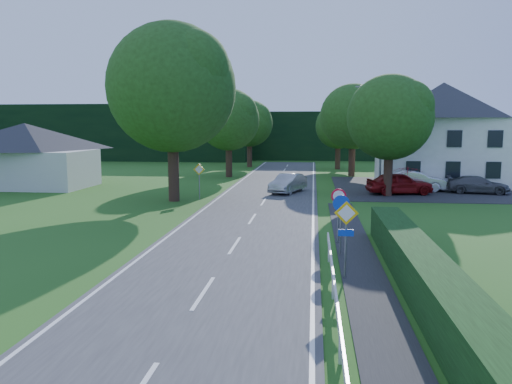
# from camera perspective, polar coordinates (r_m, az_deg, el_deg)

# --- Properties ---
(road) EXTENTS (7.00, 80.00, 0.04)m
(road) POSITION_cam_1_polar(r_m,az_deg,el_deg) (28.73, 0.05, -2.39)
(road) COLOR #3A393C
(road) RESTS_ON ground
(footpath) EXTENTS (1.50, 44.00, 0.04)m
(footpath) POSITION_cam_1_polar(r_m,az_deg,el_deg) (11.41, 15.47, -18.58)
(footpath) COLOR #232325
(footpath) RESTS_ON ground
(parking_pad) EXTENTS (14.00, 16.00, 0.04)m
(parking_pad) POSITION_cam_1_polar(r_m,az_deg,el_deg) (42.34, 18.50, 0.45)
(parking_pad) COLOR #232325
(parking_pad) RESTS_ON ground
(line_edge_left) EXTENTS (0.12, 80.00, 0.01)m
(line_edge_left) POSITION_cam_1_polar(r_m,az_deg,el_deg) (29.27, -6.28, -2.20)
(line_edge_left) COLOR white
(line_edge_left) RESTS_ON road
(line_edge_right) EXTENTS (0.12, 80.00, 0.01)m
(line_edge_right) POSITION_cam_1_polar(r_m,az_deg,el_deg) (28.55, 6.55, -2.45)
(line_edge_right) COLOR white
(line_edge_right) RESTS_ON road
(line_centre) EXTENTS (0.12, 80.00, 0.01)m
(line_centre) POSITION_cam_1_polar(r_m,az_deg,el_deg) (28.73, 0.05, -2.34)
(line_centre) COLOR white
(line_centre) RESTS_ON road
(tree_main) EXTENTS (9.40, 9.40, 11.64)m
(tree_main) POSITION_cam_1_polar(r_m,az_deg,el_deg) (33.42, -9.55, 8.90)
(tree_main) COLOR #224314
(tree_main) RESTS_ON ground
(tree_left_far) EXTENTS (7.00, 7.00, 8.58)m
(tree_left_far) POSITION_cam_1_polar(r_m,az_deg,el_deg) (48.82, -3.14, 6.75)
(tree_left_far) COLOR #224314
(tree_left_far) RESTS_ON ground
(tree_right_far) EXTENTS (7.40, 7.40, 9.09)m
(tree_right_far) POSITION_cam_1_polar(r_m,az_deg,el_deg) (50.26, 10.97, 6.94)
(tree_right_far) COLOR #224314
(tree_right_far) RESTS_ON ground
(tree_left_back) EXTENTS (6.60, 6.60, 8.07)m
(tree_left_back) POSITION_cam_1_polar(r_m,az_deg,el_deg) (60.62, -0.75, 6.68)
(tree_left_back) COLOR #224314
(tree_left_back) RESTS_ON ground
(tree_right_back) EXTENTS (6.20, 6.20, 7.56)m
(tree_right_back) POSITION_cam_1_polar(r_m,az_deg,el_deg) (58.20, 9.37, 6.29)
(tree_right_back) COLOR #224314
(tree_right_back) RESTS_ON ground
(tree_right_mid) EXTENTS (7.00, 7.00, 8.58)m
(tree_right_mid) POSITION_cam_1_polar(r_m,az_deg,el_deg) (36.51, 14.99, 6.22)
(tree_right_mid) COLOR #224314
(tree_right_mid) RESTS_ON ground
(treeline_left) EXTENTS (44.00, 6.00, 8.00)m
(treeline_left) POSITION_cam_1_polar(r_m,az_deg,el_deg) (76.76, -17.54, 6.50)
(treeline_left) COLOR black
(treeline_left) RESTS_ON ground
(treeline_right) EXTENTS (30.00, 5.00, 7.00)m
(treeline_right) POSITION_cam_1_polar(r_m,az_deg,el_deg) (74.29, 10.33, 6.32)
(treeline_right) COLOR black
(treeline_right) RESTS_ON ground
(bungalow_left) EXTENTS (11.00, 6.50, 5.20)m
(bungalow_left) POSITION_cam_1_polar(r_m,az_deg,el_deg) (44.69, -24.80, 3.96)
(bungalow_left) COLOR beige
(bungalow_left) RESTS_ON ground
(house_white) EXTENTS (10.60, 8.40, 8.60)m
(house_white) POSITION_cam_1_polar(r_m,az_deg,el_deg) (45.42, 20.44, 6.37)
(house_white) COLOR silver
(house_white) RESTS_ON ground
(streetlight) EXTENTS (2.03, 0.18, 8.00)m
(streetlight) POSITION_cam_1_polar(r_m,az_deg,el_deg) (38.43, 13.91, 6.57)
(streetlight) COLOR slate
(streetlight) RESTS_ON ground
(sign_priority_right) EXTENTS (0.78, 0.09, 2.59)m
(sign_priority_right) POSITION_cam_1_polar(r_m,az_deg,el_deg) (16.45, 10.26, -3.76)
(sign_priority_right) COLOR slate
(sign_priority_right) RESTS_ON ground
(sign_roundabout) EXTENTS (0.64, 0.08, 2.37)m
(sign_roundabout) POSITION_cam_1_polar(r_m,az_deg,el_deg) (19.42, 9.70, -2.38)
(sign_roundabout) COLOR slate
(sign_roundabout) RESTS_ON ground
(sign_speed_limit) EXTENTS (0.64, 0.11, 2.37)m
(sign_speed_limit) POSITION_cam_1_polar(r_m,az_deg,el_deg) (21.37, 9.42, -1.21)
(sign_speed_limit) COLOR slate
(sign_speed_limit) RESTS_ON ground
(sign_priority_left) EXTENTS (0.78, 0.09, 2.44)m
(sign_priority_left) POSITION_cam_1_polar(r_m,az_deg,el_deg) (34.14, -6.52, 2.03)
(sign_priority_left) COLOR slate
(sign_priority_left) RESTS_ON ground
(moving_car) EXTENTS (2.82, 4.49, 1.40)m
(moving_car) POSITION_cam_1_polar(r_m,az_deg,el_deg) (37.21, 3.68, 1.00)
(moving_car) COLOR #A3A3A7
(moving_car) RESTS_ON road
(motorcycle) EXTENTS (0.67, 1.73, 0.89)m
(motorcycle) POSITION_cam_1_polar(r_m,az_deg,el_deg) (39.01, 3.58, 0.94)
(motorcycle) COLOR black
(motorcycle) RESTS_ON road
(parked_car_red) EXTENTS (4.97, 2.73, 1.60)m
(parked_car_red) POSITION_cam_1_polar(r_m,az_deg,el_deg) (37.73, 16.07, 0.97)
(parked_car_red) COLOR maroon
(parked_car_red) RESTS_ON parking_pad
(parked_car_silver_a) EXTENTS (4.65, 1.62, 1.53)m
(parked_car_silver_a) POSITION_cam_1_polar(r_m,az_deg,el_deg) (40.10, 17.70, 1.23)
(parked_car_silver_a) COLOR silver
(parked_car_silver_a) RESTS_ON parking_pad
(parked_car_grey) EXTENTS (4.62, 2.59, 1.27)m
(parked_car_grey) POSITION_cam_1_polar(r_m,az_deg,el_deg) (40.30, 24.03, 0.77)
(parked_car_grey) COLOR #525257
(parked_car_grey) RESTS_ON parking_pad
(parked_car_silver_b) EXTENTS (6.16, 4.04, 1.57)m
(parked_car_silver_b) POSITION_cam_1_polar(r_m,az_deg,el_deg) (44.68, 25.23, 1.51)
(parked_car_silver_b) COLOR #A8A7AE
(parked_car_silver_b) RESTS_ON parking_pad
(parasol) EXTENTS (2.43, 2.47, 1.97)m
(parasol) POSITION_cam_1_polar(r_m,az_deg,el_deg) (38.60, 16.92, 1.36)
(parasol) COLOR #B80E22
(parasol) RESTS_ON parking_pad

